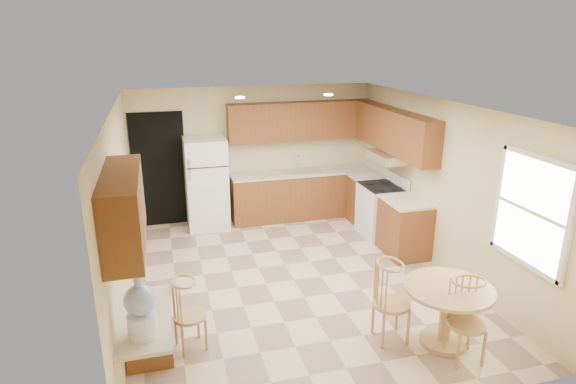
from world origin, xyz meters
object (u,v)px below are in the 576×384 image
object	(u,v)px
stove	(381,210)
water_crock	(141,310)
refrigerator	(207,184)
chair_desk	(190,311)
chair_table_a	(396,298)
chair_table_b	(473,318)
dining_table	(447,307)

from	to	relation	value
stove	water_crock	size ratio (longest dim) A/B	1.85
refrigerator	chair_desk	bearing A→B (deg)	-99.26
refrigerator	chair_desk	xyz separation A→B (m)	(-0.60, -3.68, -0.32)
chair_table_a	chair_table_b	world-z (taller)	chair_table_a
chair_desk	stove	bearing A→B (deg)	111.31
chair_table_a	chair_table_b	xyz separation A→B (m)	(0.60, -0.55, -0.03)
water_crock	refrigerator	bearing A→B (deg)	76.61
dining_table	stove	bearing A→B (deg)	77.34
water_crock	chair_table_a	bearing A→B (deg)	5.73
refrigerator	stove	world-z (taller)	refrigerator
stove	dining_table	world-z (taller)	stove
stove	chair_table_b	xyz separation A→B (m)	(-0.64, -3.47, 0.09)
refrigerator	water_crock	size ratio (longest dim) A/B	2.80
stove	dining_table	distance (m)	3.16
refrigerator	dining_table	bearing A→B (deg)	-63.08
chair_table_a	chair_desk	size ratio (longest dim) A/B	1.15
dining_table	chair_desk	xyz separation A→B (m)	(-2.78, 0.62, 0.04)
chair_desk	water_crock	distance (m)	1.01
dining_table	chair_table_a	world-z (taller)	chair_table_a
chair_table_b	chair_desk	world-z (taller)	chair_table_b
refrigerator	chair_desk	world-z (taller)	refrigerator
refrigerator	dining_table	size ratio (longest dim) A/B	1.68
chair_table_a	stove	bearing A→B (deg)	160.50
dining_table	water_crock	world-z (taller)	water_crock
refrigerator	chair_table_a	world-z (taller)	refrigerator
chair_table_a	chair_desk	world-z (taller)	chair_table_a
chair_table_b	water_crock	size ratio (longest dim) A/B	1.56
chair_table_b	chair_desk	size ratio (longest dim) A/B	1.10
chair_table_b	chair_table_a	bearing A→B (deg)	-36.58
chair_table_a	water_crock	size ratio (longest dim) A/B	1.63
stove	water_crock	world-z (taller)	water_crock
stove	refrigerator	bearing A→B (deg)	157.01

